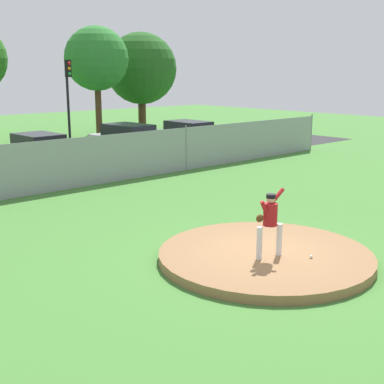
{
  "coord_description": "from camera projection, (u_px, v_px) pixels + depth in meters",
  "views": [
    {
      "loc": [
        -9.07,
        -7.51,
        4.32
      ],
      "look_at": [
        0.58,
        3.21,
        1.01
      ],
      "focal_mm": 48.93,
      "sensor_mm": 36.0,
      "label": 1
    }
  ],
  "objects": [
    {
      "name": "traffic_light_far",
      "position": [
        68.0,
        90.0,
        28.11
      ],
      "size": [
        0.28,
        0.46,
        4.97
      ],
      "color": "black",
      "rests_on": "ground_plane"
    },
    {
      "name": "asphalt_strip",
      "position": [
        10.0,
        174.0,
        22.83
      ],
      "size": [
        44.0,
        7.0,
        0.01
      ],
      "primitive_type": "cube",
      "color": "#2B2B2D",
      "rests_on": "ground_plane"
    },
    {
      "name": "chainlink_fence",
      "position": [
        58.0,
        165.0,
        19.35
      ],
      "size": [
        31.65,
        0.07,
        2.02
      ],
      "color": "gray",
      "rests_on": "ground_plane"
    },
    {
      "name": "pitcher_youth",
      "position": [
        270.0,
        219.0,
        11.7
      ],
      "size": [
        0.8,
        0.32,
        1.58
      ],
      "color": "silver",
      "rests_on": "pitchers_mound"
    },
    {
      "name": "tree_tall_centre",
      "position": [
        141.0,
        69.0,
        38.88
      ],
      "size": [
        5.28,
        5.28,
        7.24
      ],
      "color": "#4C331E",
      "rests_on": "ground_plane"
    },
    {
      "name": "parked_car_slate",
      "position": [
        188.0,
        136.0,
        29.55
      ],
      "size": [
        1.86,
        4.52,
        1.65
      ],
      "color": "slate",
      "rests_on": "ground_plane"
    },
    {
      "name": "parked_car_charcoal",
      "position": [
        39.0,
        152.0,
        23.86
      ],
      "size": [
        1.97,
        4.15,
        1.61
      ],
      "color": "#232328",
      "rests_on": "ground_plane"
    },
    {
      "name": "tree_broad_left",
      "position": [
        97.0,
        59.0,
        33.98
      ],
      "size": [
        4.16,
        4.16,
        7.28
      ],
      "color": "#4C331E",
      "rests_on": "ground_plane"
    },
    {
      "name": "baseball",
      "position": [
        311.0,
        257.0,
        11.83
      ],
      "size": [
        0.07,
        0.07,
        0.07
      ],
      "primitive_type": "sphere",
      "color": "white",
      "rests_on": "pitchers_mound"
    },
    {
      "name": "pitchers_mound",
      "position": [
        265.0,
        256.0,
        12.3
      ],
      "size": [
        5.02,
        5.02,
        0.21
      ],
      "primitive_type": "cylinder",
      "color": "olive",
      "rests_on": "ground_plane"
    },
    {
      "name": "ground_plane",
      "position": [
        120.0,
        211.0,
        16.67
      ],
      "size": [
        80.0,
        80.0,
        0.0
      ],
      "primitive_type": "plane",
      "color": "#427A33"
    },
    {
      "name": "parked_car_silver",
      "position": [
        128.0,
        141.0,
        27.06
      ],
      "size": [
        2.03,
        4.77,
        1.72
      ],
      "color": "#B7BABF",
      "rests_on": "ground_plane"
    }
  ]
}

